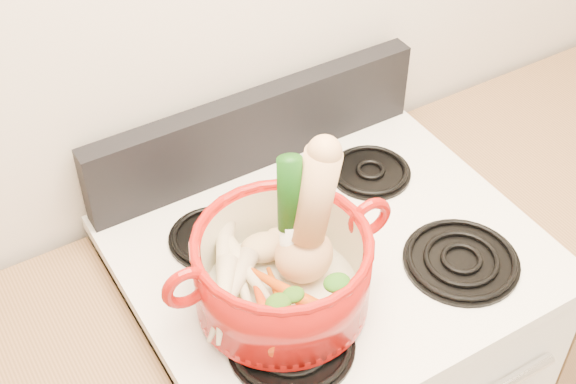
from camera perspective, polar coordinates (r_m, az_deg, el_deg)
wall_back at (r=1.59m, az=-3.48°, el=12.79°), size 3.50×0.02×2.60m
cooktop at (r=1.58m, az=3.13°, el=-4.35°), size 0.78×0.67×0.03m
control_backsplash at (r=1.70m, az=-2.31°, el=4.45°), size 0.76×0.05×0.18m
burner_front_left at (r=1.41m, az=0.23°, el=-10.71°), size 0.22×0.22×0.02m
burner_front_right at (r=1.57m, az=12.23°, el=-4.72°), size 0.22×0.22×0.02m
burner_back_left at (r=1.58m, az=-5.40°, el=-3.16°), size 0.17×0.17×0.02m
burner_back_right at (r=1.73m, az=5.89°, el=1.51°), size 0.17×0.17×0.02m
dutch_oven at (r=1.40m, az=-0.42°, el=-5.68°), size 0.33×0.33×0.15m
pot_handle_left at (r=1.32m, az=-7.24°, el=-6.77°), size 0.09×0.02×0.09m
pot_handle_right at (r=1.43m, az=5.82°, el=-1.83°), size 0.09×0.02×0.09m
squash at (r=1.36m, az=1.18°, el=-1.97°), size 0.17×0.12×0.29m
leek at (r=1.36m, az=0.19°, el=-1.87°), size 0.06×0.07×0.28m
ginger at (r=1.47m, az=-1.72°, el=-4.00°), size 0.10×0.09×0.05m
parsnip_0 at (r=1.43m, az=-3.58°, el=-5.80°), size 0.08×0.22×0.06m
parsnip_1 at (r=1.39m, az=-4.17°, el=-7.29°), size 0.17×0.15×0.06m
parsnip_2 at (r=1.42m, az=-3.22°, el=-5.11°), size 0.06×0.22×0.06m
parsnip_3 at (r=1.37m, az=-4.64°, el=-7.60°), size 0.13×0.16×0.05m
parsnip_4 at (r=1.42m, az=-4.64°, el=-4.76°), size 0.15×0.21×0.06m
carrot_0 at (r=1.39m, az=-0.56°, el=-7.78°), size 0.06×0.15×0.04m
carrot_1 at (r=1.37m, az=-1.62°, el=-8.70°), size 0.07×0.16×0.05m
carrot_2 at (r=1.39m, az=0.03°, el=-7.22°), size 0.11×0.19×0.05m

